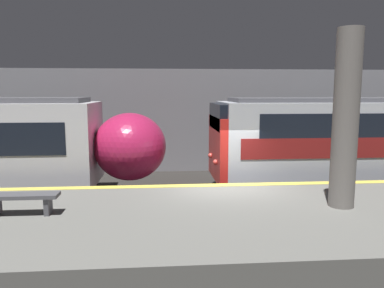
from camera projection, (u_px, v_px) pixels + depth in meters
ground_plane at (224, 221)px, 10.68m from camera, size 120.00×120.00×0.00m
platform at (243, 235)px, 8.18m from camera, size 40.00×4.90×1.11m
station_rear_barrier at (200, 121)px, 17.22m from camera, size 50.00×0.15×4.68m
support_pillar_near at (346, 120)px, 8.20m from camera, size 0.56×0.56×3.93m
platform_bench at (22, 199)px, 7.83m from camera, size 1.50×0.40×0.45m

